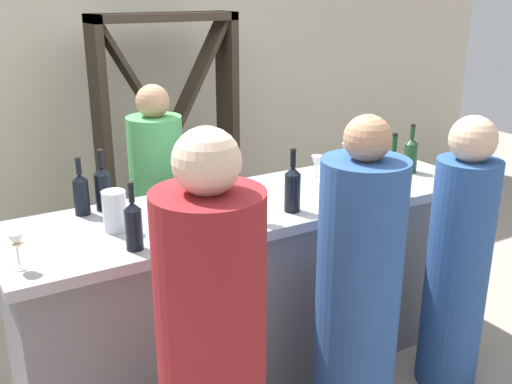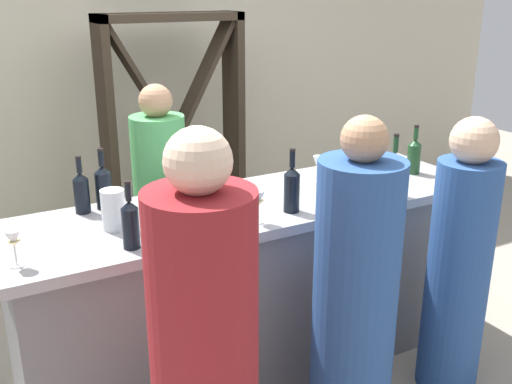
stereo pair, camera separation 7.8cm
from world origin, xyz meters
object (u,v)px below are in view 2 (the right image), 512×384
Objects in this scene: wine_glass_near_center at (258,200)px; person_center_guest at (205,362)px; wine_rack at (175,139)px; person_server_behind at (162,215)px; person_right_guest at (355,299)px; wine_bottle_second_right_near_black at (292,188)px; wine_bottle_rightmost_olive_green at (394,173)px; wine_glass_far_left at (169,206)px; wine_bottle_center_near_black at (103,186)px; wine_glass_near_left at (347,187)px; wine_glass_far_center at (319,165)px; water_pitcher at (113,210)px; wine_bottle_leftmost_near_black at (81,191)px; wine_glass_near_right at (14,241)px; wine_glass_far_right at (350,151)px; wine_bottle_far_right_olive_green at (414,155)px; wine_bottle_second_left_near_black at (130,223)px; person_left_guest at (459,268)px.

person_center_guest is (-0.53, -0.56, -0.35)m from wine_glass_near_center.
person_server_behind is at bearing -116.71° from wine_rack.
person_right_guest is 1.03× the size of person_server_behind.
wine_bottle_rightmost_olive_green reaches higher than wine_bottle_second_right_near_black.
wine_glass_far_left is at bearing -8.73° from person_center_guest.
wine_bottle_center_near_black is 1.48m from wine_bottle_rightmost_olive_green.
wine_bottle_rightmost_olive_green is 0.31m from wine_glass_near_left.
water_pitcher is (-1.20, -0.11, -0.01)m from wine_glass_far_center.
person_right_guest is (-0.23, -0.39, -0.38)m from wine_glass_near_left.
water_pitcher is at bearing -119.82° from wine_rack.
wine_bottle_leftmost_near_black is at bearing -176.09° from wine_bottle_center_near_black.
person_server_behind is (0.57, 0.47, -0.39)m from wine_bottle_leftmost_near_black.
wine_bottle_leftmost_near_black reaches higher than wine_glass_far_left.
wine_glass_near_right is 0.68m from wine_glass_far_left.
wine_glass_far_right is at bearing -50.12° from person_center_guest.
wine_bottle_far_right_olive_green is at bearing 33.46° from wine_bottle_rightmost_olive_green.
water_pitcher is 0.12× the size of person_right_guest.
wine_bottle_second_right_near_black is at bearing 2.61° from wine_bottle_second_left_near_black.
water_pitcher reaches higher than wine_glass_far_left.
wine_glass_far_center is 1.03× the size of wine_glass_far_right.
person_server_behind is at bearing 96.50° from wine_glass_near_center.
wine_glass_near_center is 1.03× the size of wine_glass_far_left.
wine_glass_near_right is 0.11× the size of person_left_guest.
water_pitcher reaches higher than wine_glass_near_left.
wine_glass_near_center is (-1.18, -0.24, 0.00)m from wine_bottle_far_right_olive_green.
wine_bottle_second_left_near_black is 1.03× the size of wine_bottle_far_right_olive_green.
wine_glass_near_center is 0.11× the size of person_left_guest.
wine_bottle_center_near_black is 2.05× the size of wine_glass_far_right.
person_center_guest is at bearing -140.66° from wine_glass_far_center.
water_pitcher is at bearing 169.25° from wine_bottle_rightmost_olive_green.
wine_glass_far_right is 1.55m from water_pitcher.
wine_bottle_far_right_olive_green is 2.25m from wine_glass_near_right.
wine_bottle_center_near_black is at bearing 82.82° from water_pitcher.
wine_glass_near_center is 0.10× the size of person_right_guest.
wine_bottle_second_right_near_black is (0.90, -0.48, 0.01)m from wine_bottle_leftmost_near_black.
person_server_behind is (-1.06, 1.38, 0.01)m from person_left_guest.
wine_glass_near_center is at bearing 19.05° from person_right_guest.
wine_glass_near_right reaches higher than wine_glass_far_right.
wine_rack reaches higher than person_server_behind.
wine_glass_near_center is (-0.22, -0.05, -0.01)m from wine_bottle_second_right_near_black.
wine_bottle_leftmost_near_black is 1.87× the size of wine_glass_far_center.
wine_glass_near_left is at bearing -3.31° from wine_glass_near_right.
wine_glass_near_left is 1.14m from water_pitcher.
person_right_guest is (0.87, -0.67, -0.37)m from water_pitcher.
person_center_guest reaches higher than water_pitcher.
person_right_guest reaches higher than water_pitcher.
water_pitcher is 0.97m from person_server_behind.
person_left_guest is at bearing -30.87° from wine_bottle_second_right_near_black.
wine_bottle_far_right_olive_green is at bearing 7.17° from wine_bottle_second_left_near_black.
wine_bottle_center_near_black is 0.97× the size of wine_bottle_second_right_near_black.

